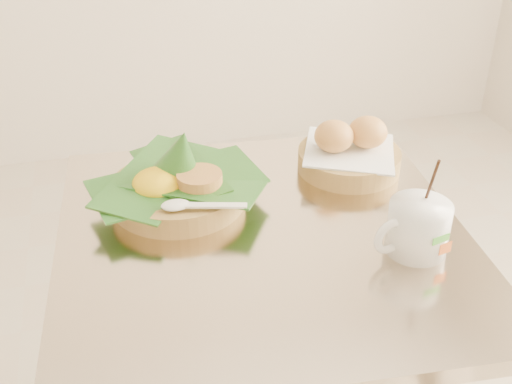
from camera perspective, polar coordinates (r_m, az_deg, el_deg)
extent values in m
cube|color=beige|center=(1.12, 0.63, -4.28)|extent=(0.75, 0.75, 0.03)
cylinder|color=#A68447|center=(1.19, -6.94, -0.01)|extent=(0.25, 0.25, 0.04)
cone|color=#1A5B1C|center=(1.16, -6.76, 3.35)|extent=(0.14, 0.15, 0.13)
ellipsoid|color=yellow|center=(1.17, -8.74, 0.75)|extent=(0.09, 0.09, 0.05)
cylinder|color=#CC9347|center=(1.16, -5.04, 1.16)|extent=(0.08, 0.08, 0.02)
cylinder|color=#A68447|center=(1.30, 8.25, 2.86)|extent=(0.21, 0.21, 0.04)
cube|color=white|center=(1.29, 8.32, 3.70)|extent=(0.23, 0.23, 0.01)
ellipsoid|color=#B16D29|center=(1.27, 6.95, 4.94)|extent=(0.08, 0.08, 0.06)
ellipsoid|color=#B16D29|center=(1.30, 9.90, 5.27)|extent=(0.08, 0.08, 0.06)
cylinder|color=white|center=(1.08, 14.22, -3.09)|extent=(0.10, 0.10, 0.09)
torus|color=white|center=(1.04, 11.86, -3.90)|extent=(0.06, 0.03, 0.06)
cylinder|color=#3E2311|center=(1.05, 14.49, -1.30)|extent=(0.09, 0.09, 0.01)
cylinder|color=black|center=(1.05, 15.17, 0.30)|extent=(0.02, 0.05, 0.13)
cube|color=green|center=(1.04, 16.13, -4.07)|extent=(0.03, 0.01, 0.01)
cube|color=orange|center=(1.06, 16.49, -4.82)|extent=(0.02, 0.01, 0.02)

